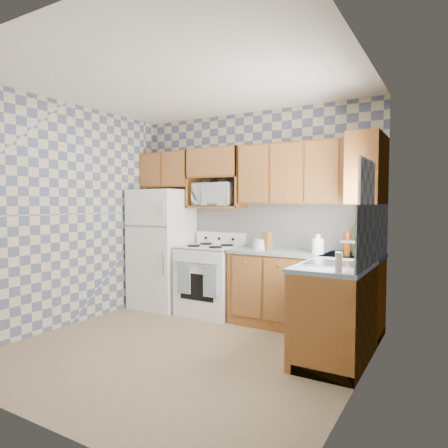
{
  "coord_description": "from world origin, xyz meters",
  "views": [
    {
      "loc": [
        2.37,
        -3.22,
        1.49
      ],
      "look_at": [
        0.05,
        0.75,
        1.25
      ],
      "focal_mm": 32.0,
      "sensor_mm": 36.0,
      "label": 1
    }
  ],
  "objects_px": {
    "microwave": "(216,195)",
    "electric_kettle": "(318,246)",
    "refrigerator": "(162,248)",
    "stove_body": "(210,281)"
  },
  "relations": [
    {
      "from": "stove_body",
      "to": "microwave",
      "type": "relative_size",
      "value": 1.57
    },
    {
      "from": "microwave",
      "to": "electric_kettle",
      "type": "relative_size",
      "value": 3.33
    },
    {
      "from": "stove_body",
      "to": "electric_kettle",
      "type": "height_order",
      "value": "electric_kettle"
    },
    {
      "from": "stove_body",
      "to": "refrigerator",
      "type": "bearing_deg",
      "value": -178.22
    },
    {
      "from": "microwave",
      "to": "electric_kettle",
      "type": "xyz_separation_m",
      "value": [
        1.51,
        -0.26,
        -0.6
      ]
    },
    {
      "from": "refrigerator",
      "to": "stove_body",
      "type": "height_order",
      "value": "refrigerator"
    },
    {
      "from": "stove_body",
      "to": "microwave",
      "type": "bearing_deg",
      "value": 96.48
    },
    {
      "from": "refrigerator",
      "to": "stove_body",
      "type": "relative_size",
      "value": 1.87
    },
    {
      "from": "refrigerator",
      "to": "microwave",
      "type": "distance_m",
      "value": 1.12
    },
    {
      "from": "refrigerator",
      "to": "electric_kettle",
      "type": "height_order",
      "value": "refrigerator"
    }
  ]
}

